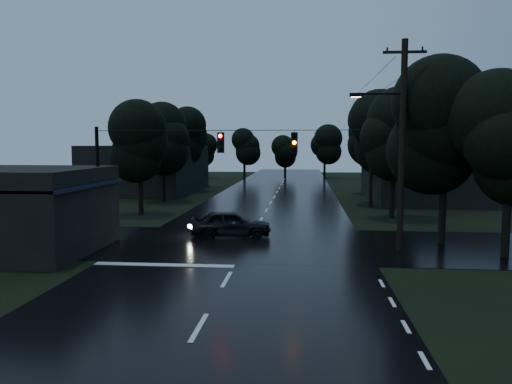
# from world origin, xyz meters

# --- Properties ---
(ground) EXTENTS (160.00, 160.00, 0.00)m
(ground) POSITION_xyz_m (0.00, 0.00, 0.00)
(ground) COLOR black
(ground) RESTS_ON ground
(main_road) EXTENTS (12.00, 120.00, 0.02)m
(main_road) POSITION_xyz_m (0.00, 30.00, 0.00)
(main_road) COLOR black
(main_road) RESTS_ON ground
(cross_street) EXTENTS (60.00, 9.00, 0.02)m
(cross_street) POSITION_xyz_m (0.00, 12.00, 0.00)
(cross_street) COLOR black
(cross_street) RESTS_ON ground
(building_far_right) EXTENTS (10.00, 14.00, 4.40)m
(building_far_right) POSITION_xyz_m (14.00, 34.00, 2.20)
(building_far_right) COLOR black
(building_far_right) RESTS_ON ground
(building_far_left) EXTENTS (10.00, 16.00, 5.00)m
(building_far_left) POSITION_xyz_m (-14.00, 40.00, 2.50)
(building_far_left) COLOR black
(building_far_left) RESTS_ON ground
(utility_pole_main) EXTENTS (3.50, 0.30, 10.00)m
(utility_pole_main) POSITION_xyz_m (7.41, 11.00, 5.26)
(utility_pole_main) COLOR black
(utility_pole_main) RESTS_ON ground
(utility_pole_far) EXTENTS (2.00, 0.30, 7.50)m
(utility_pole_far) POSITION_xyz_m (8.30, 28.00, 3.88)
(utility_pole_far) COLOR black
(utility_pole_far) RESTS_ON ground
(anchor_pole_left) EXTENTS (0.18, 0.18, 6.00)m
(anchor_pole_left) POSITION_xyz_m (-7.50, 11.00, 3.00)
(anchor_pole_left) COLOR black
(anchor_pole_left) RESTS_ON ground
(span_signals) EXTENTS (15.00, 0.37, 1.12)m
(span_signals) POSITION_xyz_m (0.56, 10.99, 5.24)
(span_signals) COLOR black
(span_signals) RESTS_ON ground
(tree_corner_near) EXTENTS (4.48, 4.48, 9.44)m
(tree_corner_near) POSITION_xyz_m (10.00, 13.00, 5.99)
(tree_corner_near) COLOR black
(tree_corner_near) RESTS_ON ground
(tree_corner_far) EXTENTS (3.92, 3.92, 8.26)m
(tree_corner_far) POSITION_xyz_m (12.00, 10.00, 5.24)
(tree_corner_far) COLOR black
(tree_corner_far) RESTS_ON ground
(tree_left_a) EXTENTS (3.92, 3.92, 8.26)m
(tree_left_a) POSITION_xyz_m (-9.00, 22.00, 5.24)
(tree_left_a) COLOR black
(tree_left_a) RESTS_ON ground
(tree_left_b) EXTENTS (4.20, 4.20, 8.85)m
(tree_left_b) POSITION_xyz_m (-9.60, 30.00, 5.62)
(tree_left_b) COLOR black
(tree_left_b) RESTS_ON ground
(tree_left_c) EXTENTS (4.48, 4.48, 9.44)m
(tree_left_c) POSITION_xyz_m (-10.20, 40.00, 5.99)
(tree_left_c) COLOR black
(tree_left_c) RESTS_ON ground
(tree_right_a) EXTENTS (4.20, 4.20, 8.85)m
(tree_right_a) POSITION_xyz_m (9.00, 22.00, 5.62)
(tree_right_a) COLOR black
(tree_right_a) RESTS_ON ground
(tree_right_b) EXTENTS (4.48, 4.48, 9.44)m
(tree_right_b) POSITION_xyz_m (9.60, 30.00, 5.99)
(tree_right_b) COLOR black
(tree_right_b) RESTS_ON ground
(tree_right_c) EXTENTS (4.76, 4.76, 10.03)m
(tree_right_c) POSITION_xyz_m (10.20, 40.00, 6.37)
(tree_right_c) COLOR black
(tree_right_c) RESTS_ON ground
(car) EXTENTS (4.60, 2.32, 1.50)m
(car) POSITION_xyz_m (-1.12, 13.77, 0.75)
(car) COLOR black
(car) RESTS_ON ground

